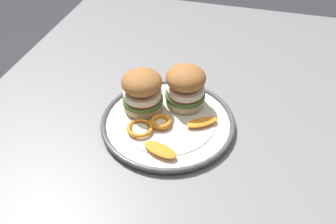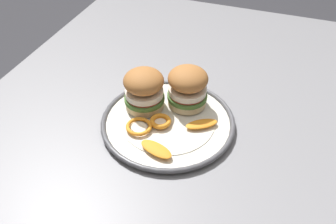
# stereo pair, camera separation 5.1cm
# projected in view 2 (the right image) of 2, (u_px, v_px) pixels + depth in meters

# --- Properties ---
(dining_table) EXTENTS (1.44, 0.97, 0.77)m
(dining_table) POSITION_uv_depth(u_px,v_px,m) (159.00, 159.00, 0.90)
(dining_table) COLOR gray
(dining_table) RESTS_ON ground
(dinner_plate) EXTENTS (0.32, 0.32, 0.02)m
(dinner_plate) POSITION_uv_depth(u_px,v_px,m) (168.00, 122.00, 0.85)
(dinner_plate) COLOR silver
(dinner_plate) RESTS_ON dining_table
(sandwich_half_left) EXTENTS (0.13, 0.13, 0.10)m
(sandwich_half_left) POSITION_uv_depth(u_px,v_px,m) (144.00, 89.00, 0.85)
(sandwich_half_left) COLOR beige
(sandwich_half_left) RESTS_ON dinner_plate
(sandwich_half_right) EXTENTS (0.12, 0.12, 0.10)m
(sandwich_half_right) POSITION_uv_depth(u_px,v_px,m) (188.00, 87.00, 0.86)
(sandwich_half_right) COLOR beige
(sandwich_half_right) RESTS_ON dinner_plate
(orange_peel_curled) EXTENTS (0.07, 0.07, 0.01)m
(orange_peel_curled) POSITION_uv_depth(u_px,v_px,m) (159.00, 121.00, 0.83)
(orange_peel_curled) COLOR orange
(orange_peel_curled) RESTS_ON dinner_plate
(orange_peel_strip_long) EXTENTS (0.06, 0.09, 0.01)m
(orange_peel_strip_long) POSITION_uv_depth(u_px,v_px,m) (156.00, 149.00, 0.77)
(orange_peel_strip_long) COLOR orange
(orange_peel_strip_long) RESTS_ON dinner_plate
(orange_peel_strip_short) EXTENTS (0.07, 0.08, 0.01)m
(orange_peel_strip_short) POSITION_uv_depth(u_px,v_px,m) (202.00, 124.00, 0.83)
(orange_peel_strip_short) COLOR orange
(orange_peel_strip_short) RESTS_ON dinner_plate
(orange_peel_small_curl) EXTENTS (0.08, 0.08, 0.01)m
(orange_peel_small_curl) POSITION_uv_depth(u_px,v_px,m) (139.00, 127.00, 0.82)
(orange_peel_small_curl) COLOR orange
(orange_peel_small_curl) RESTS_ON dinner_plate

